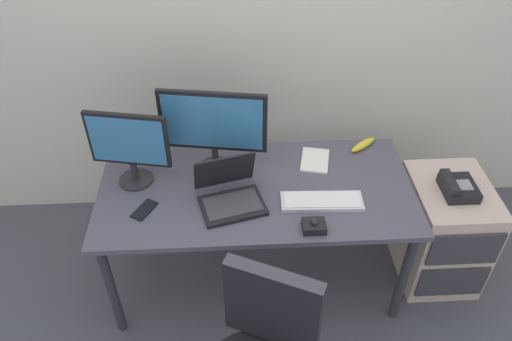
# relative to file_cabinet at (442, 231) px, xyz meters

# --- Properties ---
(ground_plane) EXTENTS (8.00, 8.00, 0.00)m
(ground_plane) POSITION_rel_file_cabinet_xyz_m (-1.07, 0.01, -0.32)
(ground_plane) COLOR #484951
(back_wall) EXTENTS (6.00, 0.10, 2.80)m
(back_wall) POSITION_rel_file_cabinet_xyz_m (-1.07, 0.75, 1.08)
(back_wall) COLOR beige
(back_wall) RESTS_ON ground
(desk) EXTENTS (1.63, 0.78, 0.70)m
(desk) POSITION_rel_file_cabinet_xyz_m (-1.07, 0.01, 0.31)
(desk) COLOR #4C4957
(desk) RESTS_ON ground
(file_cabinet) EXTENTS (0.42, 0.53, 0.65)m
(file_cabinet) POSITION_rel_file_cabinet_xyz_m (0.00, 0.00, 0.00)
(file_cabinet) COLOR beige
(file_cabinet) RESTS_ON ground
(desk_phone) EXTENTS (0.17, 0.20, 0.09)m
(desk_phone) POSITION_rel_file_cabinet_xyz_m (-0.01, -0.02, 0.36)
(desk_phone) COLOR black
(desk_phone) RESTS_ON file_cabinet
(monitor_main) EXTENTS (0.55, 0.18, 0.47)m
(monitor_main) POSITION_rel_file_cabinet_xyz_m (-1.28, 0.18, 0.66)
(monitor_main) COLOR #262628
(monitor_main) RESTS_ON desk
(monitor_side) EXTENTS (0.41, 0.18, 0.42)m
(monitor_side) POSITION_rel_file_cabinet_xyz_m (-1.70, 0.10, 0.62)
(monitor_side) COLOR #262628
(monitor_side) RESTS_ON desk
(keyboard) EXTENTS (0.41, 0.15, 0.03)m
(keyboard) POSITION_rel_file_cabinet_xyz_m (-0.75, -0.12, 0.39)
(keyboard) COLOR silver
(keyboard) RESTS_ON desk
(laptop) EXTENTS (0.37, 0.36, 0.23)m
(laptop) POSITION_rel_file_cabinet_xyz_m (-1.21, -0.08, 0.43)
(laptop) COLOR black
(laptop) RESTS_ON desk
(trackball_mouse) EXTENTS (0.11, 0.09, 0.07)m
(trackball_mouse) POSITION_rel_file_cabinet_xyz_m (-0.82, -0.30, 0.40)
(trackball_mouse) COLOR black
(trackball_mouse) RESTS_ON desk
(coffee_mug) EXTENTS (0.09, 0.08, 0.09)m
(coffee_mug) POSITION_rel_file_cabinet_xyz_m (-1.63, 0.28, 0.43)
(coffee_mug) COLOR #2B5187
(coffee_mug) RESTS_ON desk
(paper_notepad) EXTENTS (0.19, 0.23, 0.01)m
(paper_notepad) POSITION_rel_file_cabinet_xyz_m (-0.74, 0.21, 0.39)
(paper_notepad) COLOR white
(paper_notepad) RESTS_ON desk
(cell_phone) EXTENTS (0.13, 0.16, 0.01)m
(cell_phone) POSITION_rel_file_cabinet_xyz_m (-1.63, -0.13, 0.39)
(cell_phone) COLOR black
(cell_phone) RESTS_ON desk
(banana) EXTENTS (0.18, 0.15, 0.04)m
(banana) POSITION_rel_file_cabinet_xyz_m (-0.44, 0.32, 0.40)
(banana) COLOR yellow
(banana) RESTS_ON desk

